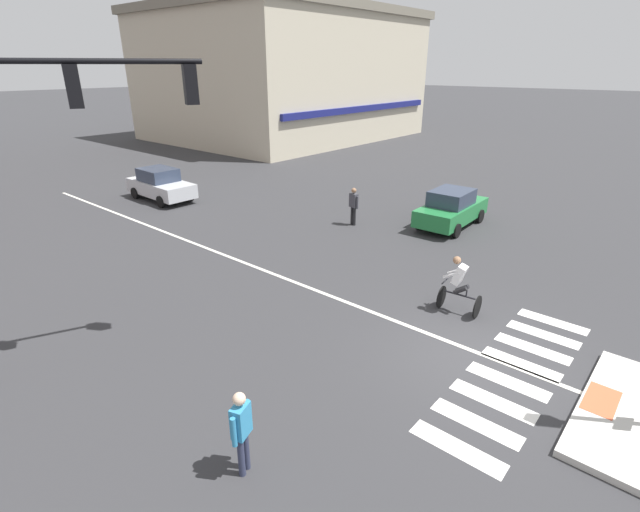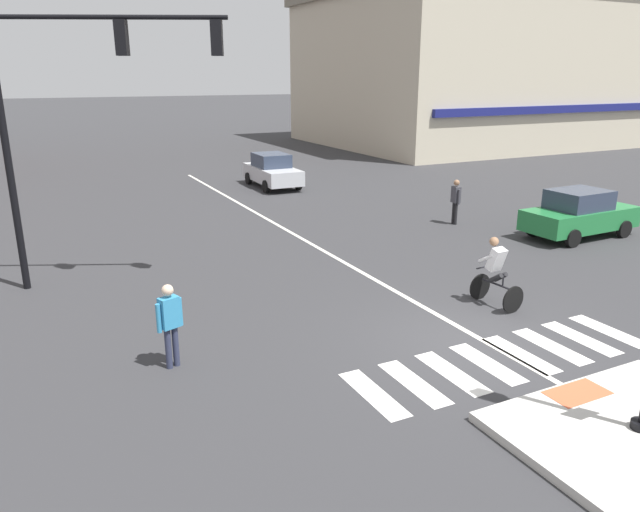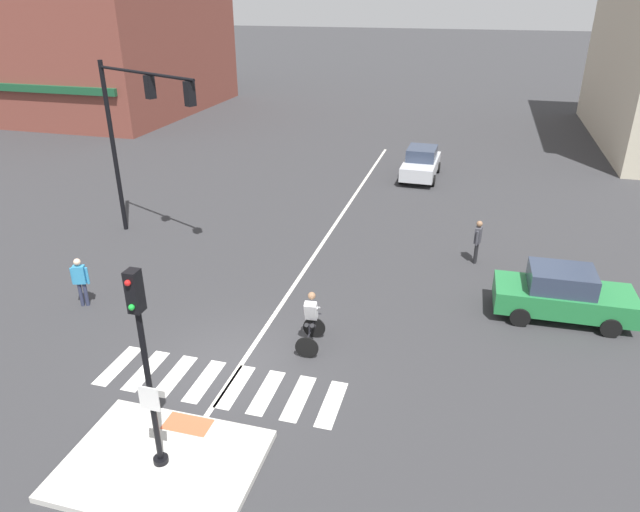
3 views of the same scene
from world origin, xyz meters
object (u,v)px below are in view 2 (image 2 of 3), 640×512
at_px(traffic_light_mast, 71,99).
at_px(pedestrian_at_curb_left, 170,319).
at_px(cyclist, 496,271).
at_px(car_green_cross_right, 579,214).
at_px(pedestrian_waiting_far_side, 456,198).
at_px(car_silver_eastbound_distant, 272,171).

xyz_separation_m(traffic_light_mast, pedestrian_at_curb_left, (0.84, -5.38, -3.82)).
xyz_separation_m(traffic_light_mast, cyclist, (8.55, -5.67, -3.93)).
bearing_deg(pedestrian_at_curb_left, car_green_cross_right, 12.69).
height_order(pedestrian_at_curb_left, pedestrian_waiting_far_side, same).
bearing_deg(traffic_light_mast, cyclist, -33.54).
bearing_deg(pedestrian_waiting_far_side, car_green_cross_right, -51.84).
bearing_deg(traffic_light_mast, pedestrian_at_curb_left, -81.16).
xyz_separation_m(car_green_cross_right, car_silver_eastbound_distant, (-5.81, 13.50, 0.00)).
relative_size(traffic_light_mast, cyclist, 4.10).
height_order(cyclist, pedestrian_at_curb_left, cyclist).
xyz_separation_m(car_green_cross_right, cyclist, (-7.01, -3.60, 0.06)).
bearing_deg(cyclist, car_green_cross_right, 27.20).
relative_size(cyclist, pedestrian_waiting_far_side, 1.01).
bearing_deg(car_green_cross_right, pedestrian_waiting_far_side, 128.16).
bearing_deg(pedestrian_waiting_far_side, cyclist, -122.24).
distance_m(car_green_cross_right, pedestrian_at_curb_left, 15.09).
distance_m(cyclist, pedestrian_at_curb_left, 7.72).
bearing_deg(cyclist, car_silver_eastbound_distant, 85.99).
bearing_deg(car_silver_eastbound_distant, car_green_cross_right, -66.72).
distance_m(pedestrian_at_curb_left, pedestrian_waiting_far_side, 13.80).
height_order(car_green_cross_right, pedestrian_at_curb_left, pedestrian_at_curb_left).
bearing_deg(pedestrian_waiting_far_side, pedestrian_at_curb_left, -151.16).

